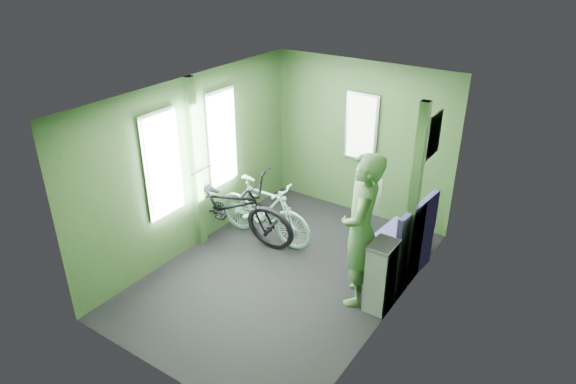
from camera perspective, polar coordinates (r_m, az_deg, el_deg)
name	(u,v)px	position (r m, az deg, el deg)	size (l,w,h in m)	color
room	(282,167)	(5.85, -0.63, 2.81)	(4.00, 4.02, 2.31)	black
bicycle_black	(229,238)	(7.27, -6.62, -5.05)	(0.71, 2.05, 1.08)	black
bicycle_mint	(265,239)	(7.20, -2.62, -5.24)	(0.43, 1.52, 0.91)	#7EBD9F
passenger	(361,230)	(5.68, 8.13, -4.23)	(0.62, 0.78, 1.82)	#35552E
waste_box	(381,276)	(5.84, 10.27, -9.18)	(0.25, 0.35, 0.85)	slate
bench_seat	(397,251)	(6.53, 12.07, -6.44)	(0.62, 1.01, 1.02)	navy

